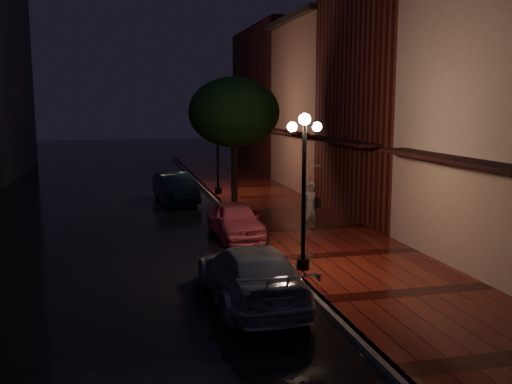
{
  "coord_description": "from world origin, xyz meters",
  "views": [
    {
      "loc": [
        -4.49,
        -19.65,
        4.7
      ],
      "look_at": [
        0.48,
        1.16,
        1.4
      ],
      "focal_mm": 40.0,
      "sensor_mm": 36.0,
      "label": 1
    }
  ],
  "objects": [
    {
      "name": "sidewalk",
      "position": [
        2.25,
        0.0,
        0.07
      ],
      "size": [
        4.5,
        60.0,
        0.15
      ],
      "primitive_type": "cube",
      "color": "#4C110D",
      "rests_on": "ground"
    },
    {
      "name": "ground",
      "position": [
        0.0,
        0.0,
        0.0
      ],
      "size": [
        120.0,
        120.0,
        0.0
      ],
      "primitive_type": "plane",
      "color": "black",
      "rests_on": "ground"
    },
    {
      "name": "storefront_mid",
      "position": [
        7.0,
        2.0,
        5.5
      ],
      "size": [
        5.0,
        8.0,
        11.0
      ],
      "primitive_type": "cube",
      "color": "#511914",
      "rests_on": "ground"
    },
    {
      "name": "street_tree",
      "position": [
        0.61,
        5.99,
        4.24
      ],
      "size": [
        4.16,
        4.16,
        5.8
      ],
      "color": "black",
      "rests_on": "sidewalk"
    },
    {
      "name": "storefront_far",
      "position": [
        7.0,
        10.0,
        4.5
      ],
      "size": [
        5.0,
        8.0,
        9.0
      ],
      "primitive_type": "cube",
      "color": "#8C5951",
      "rests_on": "ground"
    },
    {
      "name": "curb",
      "position": [
        0.0,
        0.0,
        0.07
      ],
      "size": [
        0.25,
        60.0,
        0.15
      ],
      "primitive_type": "cube",
      "color": "#595451",
      "rests_on": "ground"
    },
    {
      "name": "storefront_extra",
      "position": [
        7.0,
        20.0,
        5.0
      ],
      "size": [
        5.0,
        12.0,
        10.0
      ],
      "primitive_type": "cube",
      "color": "#511914",
      "rests_on": "ground"
    },
    {
      "name": "streetlamp_near",
      "position": [
        0.35,
        -5.0,
        2.6
      ],
      "size": [
        0.96,
        0.36,
        4.31
      ],
      "color": "black",
      "rests_on": "sidewalk"
    },
    {
      "name": "streetlamp_far",
      "position": [
        0.35,
        9.0,
        2.6
      ],
      "size": [
        0.96,
        0.36,
        4.31
      ],
      "color": "black",
      "rests_on": "sidewalk"
    },
    {
      "name": "pink_car",
      "position": [
        -0.6,
        -0.2,
        0.64
      ],
      "size": [
        1.74,
        3.85,
        1.28
      ],
      "primitive_type": "imported",
      "rotation": [
        0.0,
        0.0,
        0.06
      ],
      "color": "#EC6176",
      "rests_on": "ground"
    },
    {
      "name": "parking_meter",
      "position": [
        0.15,
        -1.92,
        0.89
      ],
      "size": [
        0.13,
        0.11,
        1.22
      ],
      "rotation": [
        0.0,
        0.0,
        -0.28
      ],
      "color": "black",
      "rests_on": "sidewalk"
    },
    {
      "name": "silver_car",
      "position": [
        -1.58,
        -6.93,
        0.7
      ],
      "size": [
        2.07,
        4.87,
        1.4
      ],
      "primitive_type": "imported",
      "rotation": [
        0.0,
        0.0,
        3.16
      ],
      "color": "#94949B",
      "rests_on": "ground"
    },
    {
      "name": "navy_car",
      "position": [
        -1.95,
        7.9,
        0.7
      ],
      "size": [
        2.01,
        4.41,
        1.4
      ],
      "primitive_type": "imported",
      "rotation": [
        0.0,
        0.0,
        0.13
      ],
      "color": "black",
      "rests_on": "ground"
    },
    {
      "name": "woman_with_umbrella",
      "position": [
        2.16,
        -0.22,
        1.78
      ],
      "size": [
        1.02,
        1.04,
        2.46
      ],
      "rotation": [
        0.0,
        0.0,
        3.5
      ],
      "color": "silver",
      "rests_on": "sidewalk"
    }
  ]
}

